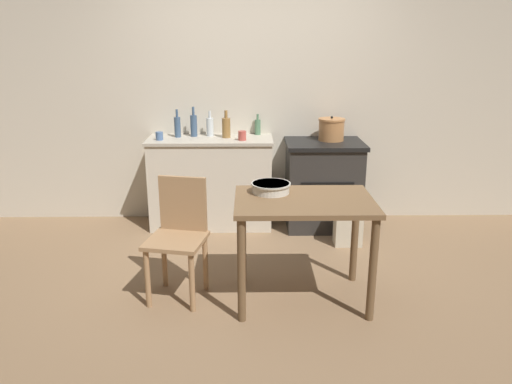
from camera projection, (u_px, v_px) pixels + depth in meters
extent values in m
plane|color=#896B4C|center=(257.00, 283.00, 3.95)|extent=(14.00, 14.00, 0.00)
cube|color=beige|center=(255.00, 97.00, 5.09)|extent=(8.00, 0.07, 2.55)
cube|color=beige|center=(211.00, 184.00, 5.06)|extent=(1.21, 0.49, 0.88)
cube|color=#B6AD9C|center=(210.00, 140.00, 4.93)|extent=(1.24, 0.52, 0.03)
cube|color=#2D2B28|center=(323.00, 186.00, 5.04)|extent=(0.72, 0.58, 0.84)
cube|color=black|center=(325.00, 144.00, 4.91)|extent=(0.76, 0.62, 0.04)
cube|color=black|center=(327.00, 200.00, 4.77)|extent=(0.51, 0.01, 0.35)
cube|color=brown|center=(304.00, 201.00, 3.49)|extent=(0.97, 0.69, 0.03)
cylinder|color=brown|center=(242.00, 271.00, 3.32)|extent=(0.06, 0.06, 0.74)
cylinder|color=brown|center=(373.00, 270.00, 3.33)|extent=(0.06, 0.06, 0.74)
cylinder|color=brown|center=(243.00, 237.00, 3.88)|extent=(0.06, 0.06, 0.74)
cylinder|color=brown|center=(355.00, 237.00, 3.89)|extent=(0.06, 0.06, 0.74)
cube|color=#A87F56|center=(176.00, 241.00, 3.59)|extent=(0.47, 0.47, 0.03)
cube|color=#A87F56|center=(183.00, 203.00, 3.70)|extent=(0.36, 0.10, 0.41)
cylinder|color=#A87F56|center=(147.00, 279.00, 3.54)|extent=(0.04, 0.04, 0.44)
cylinder|color=#A87F56|center=(192.00, 283.00, 3.48)|extent=(0.04, 0.04, 0.44)
cylinder|color=#A87F56|center=(164.00, 259.00, 3.85)|extent=(0.04, 0.04, 0.44)
cylinder|color=#A87F56|center=(205.00, 263.00, 3.79)|extent=(0.04, 0.04, 0.44)
cube|color=beige|center=(348.00, 226.00, 4.64)|extent=(0.25, 0.18, 0.36)
cylinder|color=#B77A47|center=(331.00, 130.00, 4.94)|extent=(0.25, 0.25, 0.20)
cylinder|color=#B77A47|center=(332.00, 120.00, 4.91)|extent=(0.26, 0.26, 0.02)
sphere|color=black|center=(332.00, 117.00, 4.90)|extent=(0.02, 0.02, 0.02)
cylinder|color=silver|center=(271.00, 188.00, 3.62)|extent=(0.27, 0.27, 0.07)
cylinder|color=beige|center=(271.00, 184.00, 3.61)|extent=(0.29, 0.29, 0.01)
cylinder|color=#3D5675|center=(194.00, 126.00, 4.99)|extent=(0.07, 0.07, 0.21)
cylinder|color=#3D5675|center=(193.00, 111.00, 4.95)|extent=(0.03, 0.03, 0.08)
cylinder|color=olive|center=(226.00, 128.00, 4.93)|extent=(0.08, 0.08, 0.19)
cylinder|color=olive|center=(226.00, 114.00, 4.89)|extent=(0.03, 0.03, 0.08)
cylinder|color=#3D5675|center=(177.00, 127.00, 4.96)|extent=(0.06, 0.06, 0.20)
cylinder|color=#3D5675|center=(177.00, 113.00, 4.92)|extent=(0.02, 0.02, 0.08)
cylinder|color=#517F5B|center=(258.00, 127.00, 5.09)|extent=(0.06, 0.06, 0.15)
cylinder|color=#517F5B|center=(258.00, 117.00, 5.06)|extent=(0.02, 0.02, 0.06)
cylinder|color=silver|center=(210.00, 127.00, 5.01)|extent=(0.07, 0.07, 0.18)
cylinder|color=silver|center=(210.00, 115.00, 4.98)|extent=(0.03, 0.03, 0.07)
cylinder|color=#B74C42|center=(242.00, 136.00, 4.82)|extent=(0.08, 0.08, 0.09)
cylinder|color=#4C6B99|center=(159.00, 136.00, 4.83)|extent=(0.07, 0.07, 0.08)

